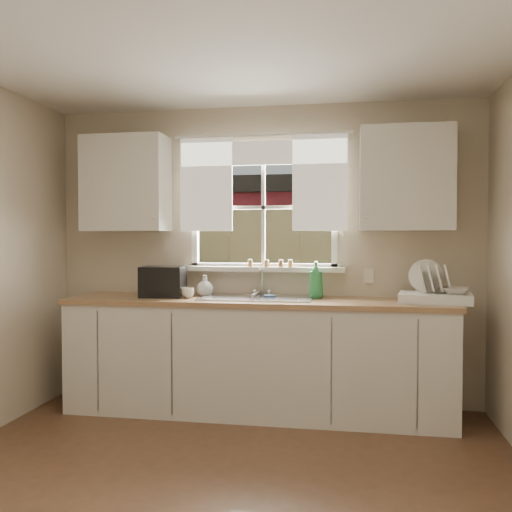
% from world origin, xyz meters
% --- Properties ---
extents(room_walls, '(3.62, 4.02, 2.50)m').
position_xyz_m(room_walls, '(0.00, -0.07, 1.24)').
color(room_walls, beige).
rests_on(room_walls, ground).
extents(ceiling, '(3.60, 4.00, 0.02)m').
position_xyz_m(ceiling, '(0.00, 0.00, 2.50)').
color(ceiling, silver).
rests_on(ceiling, room_walls).
extents(window, '(1.38, 0.16, 1.06)m').
position_xyz_m(window, '(0.00, 2.00, 1.49)').
color(window, white).
rests_on(window, room_walls).
extents(curtains, '(1.50, 0.03, 0.81)m').
position_xyz_m(curtains, '(0.00, 1.95, 1.93)').
color(curtains, white).
rests_on(curtains, room_walls).
extents(base_cabinets, '(3.00, 0.62, 0.87)m').
position_xyz_m(base_cabinets, '(0.00, 1.68, 0.43)').
color(base_cabinets, silver).
rests_on(base_cabinets, ground).
extents(countertop, '(3.04, 0.65, 0.04)m').
position_xyz_m(countertop, '(0.00, 1.68, 0.89)').
color(countertop, '#9F774F').
rests_on(countertop, base_cabinets).
extents(upper_cabinet_left, '(0.70, 0.33, 0.80)m').
position_xyz_m(upper_cabinet_left, '(-1.15, 1.82, 1.85)').
color(upper_cabinet_left, silver).
rests_on(upper_cabinet_left, room_walls).
extents(upper_cabinet_right, '(0.70, 0.33, 0.80)m').
position_xyz_m(upper_cabinet_right, '(1.15, 1.82, 1.85)').
color(upper_cabinet_right, silver).
rests_on(upper_cabinet_right, room_walls).
extents(wall_outlet, '(0.08, 0.01, 0.12)m').
position_xyz_m(wall_outlet, '(0.88, 1.99, 1.08)').
color(wall_outlet, beige).
rests_on(wall_outlet, room_walls).
extents(sill_jars, '(0.38, 0.04, 0.06)m').
position_xyz_m(sill_jars, '(0.08, 1.94, 1.18)').
color(sill_jars, brown).
rests_on(sill_jars, window).
extents(backyard, '(20.00, 10.00, 6.13)m').
position_xyz_m(backyard, '(0.58, 8.42, 3.46)').
color(backyard, '#335421').
rests_on(backyard, ground).
extents(sink, '(0.88, 0.52, 0.40)m').
position_xyz_m(sink, '(0.00, 1.71, 0.84)').
color(sink, '#B7B7BC').
rests_on(sink, countertop).
extents(dish_rack, '(0.57, 0.46, 0.32)m').
position_xyz_m(dish_rack, '(1.35, 1.68, 0.98)').
color(dish_rack, white).
rests_on(dish_rack, countertop).
extents(bowl, '(0.24, 0.24, 0.05)m').
position_xyz_m(bowl, '(1.50, 1.63, 1.00)').
color(bowl, silver).
rests_on(bowl, dish_rack).
extents(soap_bottle_a, '(0.11, 0.12, 0.30)m').
position_xyz_m(soap_bottle_a, '(0.46, 1.80, 1.06)').
color(soap_bottle_a, '#2C8945').
rests_on(soap_bottle_a, countertop).
extents(soap_bottle_b, '(0.10, 0.10, 0.17)m').
position_xyz_m(soap_bottle_b, '(-0.78, 1.87, 1.00)').
color(soap_bottle_b, blue).
rests_on(soap_bottle_b, countertop).
extents(soap_bottle_c, '(0.16, 0.16, 0.17)m').
position_xyz_m(soap_bottle_c, '(-0.46, 1.82, 1.00)').
color(soap_bottle_c, beige).
rests_on(soap_bottle_c, countertop).
extents(saucer, '(0.20, 0.20, 0.01)m').
position_xyz_m(saucer, '(-0.79, 1.65, 0.92)').
color(saucer, silver).
rests_on(saucer, countertop).
extents(cup, '(0.14, 0.14, 0.08)m').
position_xyz_m(cup, '(-0.56, 1.64, 0.95)').
color(cup, silver).
rests_on(cup, countertop).
extents(black_appliance, '(0.37, 0.33, 0.25)m').
position_xyz_m(black_appliance, '(-0.78, 1.70, 1.03)').
color(black_appliance, black).
rests_on(black_appliance, countertop).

